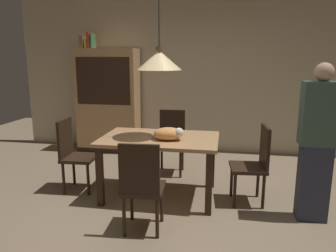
% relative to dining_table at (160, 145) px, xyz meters
% --- Properties ---
extents(ground, '(10.00, 10.00, 0.00)m').
position_rel_dining_table_xyz_m(ground, '(0.11, -0.49, -0.65)').
color(ground, '#847056').
extents(back_wall, '(6.40, 0.10, 2.90)m').
position_rel_dining_table_xyz_m(back_wall, '(0.11, 2.16, 0.80)').
color(back_wall, beige).
rests_on(back_wall, ground).
extents(dining_table, '(1.40, 0.90, 0.75)m').
position_rel_dining_table_xyz_m(dining_table, '(0.00, 0.00, 0.00)').
color(dining_table, tan).
rests_on(dining_table, ground).
extents(chair_right_side, '(0.44, 0.44, 0.93)m').
position_rel_dining_table_xyz_m(chair_right_side, '(1.13, 0.01, -0.14)').
color(chair_right_side, black).
rests_on(chair_right_side, ground).
extents(chair_far_back, '(0.42, 0.42, 0.93)m').
position_rel_dining_table_xyz_m(chair_far_back, '(-0.00, 0.88, -0.14)').
color(chair_far_back, black).
rests_on(chair_far_back, ground).
extents(chair_left_side, '(0.42, 0.42, 0.93)m').
position_rel_dining_table_xyz_m(chair_left_side, '(-1.13, -0.00, -0.14)').
color(chair_left_side, black).
rests_on(chair_left_side, ground).
extents(chair_near_front, '(0.42, 0.42, 0.93)m').
position_rel_dining_table_xyz_m(chair_near_front, '(0.00, -0.88, -0.14)').
color(chair_near_front, black).
rests_on(chair_near_front, ground).
extents(cat_sleeping, '(0.39, 0.27, 0.16)m').
position_rel_dining_table_xyz_m(cat_sleeping, '(0.14, -0.11, 0.18)').
color(cat_sleeping, '#E59951').
rests_on(cat_sleeping, dining_table).
extents(pendant_lamp, '(0.52, 0.52, 1.30)m').
position_rel_dining_table_xyz_m(pendant_lamp, '(0.00, 0.00, 1.01)').
color(pendant_lamp, beige).
extents(hutch_bookcase, '(1.12, 0.45, 1.85)m').
position_rel_dining_table_xyz_m(hutch_bookcase, '(-1.33, 1.83, 0.24)').
color(hutch_bookcase, tan).
rests_on(hutch_bookcase, ground).
extents(book_brown_thick, '(0.06, 0.24, 0.22)m').
position_rel_dining_table_xyz_m(book_brown_thick, '(-1.75, 1.83, 1.31)').
color(book_brown_thick, brown).
rests_on(book_brown_thick, hutch_bookcase).
extents(book_yellow_short, '(0.04, 0.20, 0.18)m').
position_rel_dining_table_xyz_m(book_yellow_short, '(-1.68, 1.83, 1.29)').
color(book_yellow_short, gold).
rests_on(book_yellow_short, hutch_bookcase).
extents(book_red_tall, '(0.04, 0.22, 0.28)m').
position_rel_dining_table_xyz_m(book_red_tall, '(-1.62, 1.83, 1.34)').
color(book_red_tall, '#B73833').
rests_on(book_red_tall, hutch_bookcase).
extents(book_green_slim, '(0.03, 0.20, 0.26)m').
position_rel_dining_table_xyz_m(book_green_slim, '(-1.58, 1.83, 1.33)').
color(book_green_slim, '#427A4C').
rests_on(book_green_slim, hutch_bookcase).
extents(person_standing, '(0.36, 0.22, 1.64)m').
position_rel_dining_table_xyz_m(person_standing, '(1.70, -0.28, 0.18)').
color(person_standing, '#2D3347').
rests_on(person_standing, ground).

